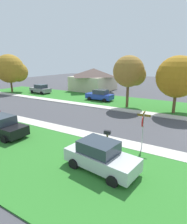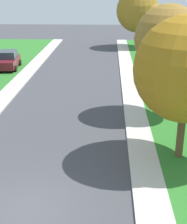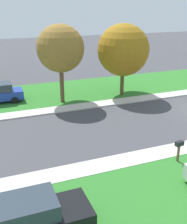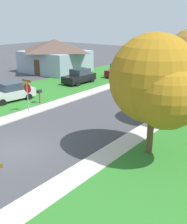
{
  "view_description": "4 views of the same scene",
  "coord_description": "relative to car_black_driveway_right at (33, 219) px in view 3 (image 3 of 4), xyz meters",
  "views": [
    {
      "loc": [
        -17.17,
        1.52,
        6.15
      ],
      "look_at": [
        -2.31,
        10.35,
        1.4
      ],
      "focal_mm": 30.08,
      "sensor_mm": 36.0,
      "label": 1
    },
    {
      "loc": [
        2.99,
        -10.32,
        7.9
      ],
      "look_at": [
        2.17,
        6.66,
        1.4
      ],
      "focal_mm": 54.19,
      "sensor_mm": 36.0,
      "label": 2
    },
    {
      "loc": [
        -16.91,
        16.5,
        8.3
      ],
      "look_at": [
        -0.2,
        9.91,
        1.4
      ],
      "focal_mm": 45.21,
      "sensor_mm": 36.0,
      "label": 3
    },
    {
      "loc": [
        12.53,
        -8.75,
        7.33
      ],
      "look_at": [
        1.9,
        5.0,
        1.4
      ],
      "focal_mm": 43.91,
      "sensor_mm": 36.0,
      "label": 4
    }
  ],
  "objects": [
    {
      "name": "sidewalk_east",
      "position": [
        13.06,
        -3.54,
        -0.82
      ],
      "size": [
        1.4,
        56.0,
        0.1
      ],
      "primitive_type": "cube",
      "color": "beige",
      "rests_on": "ground"
    },
    {
      "name": "mailbox",
      "position": [
        2.51,
        -8.45,
        0.14
      ],
      "size": [
        0.31,
        0.51,
        1.31
      ],
      "color": "brown",
      "rests_on": "ground"
    },
    {
      "name": "tree_across_right",
      "position": [
        15.03,
        -11.36,
        3.32
      ],
      "size": [
        5.13,
        4.77,
        6.74
      ],
      "color": "brown",
      "rests_on": "ground"
    },
    {
      "name": "car_black_driveway_right",
      "position": [
        0.0,
        0.0,
        0.0
      ],
      "size": [
        2.06,
        4.31,
        1.76
      ],
      "color": "black",
      "rests_on": "ground"
    },
    {
      "name": "sidewalk_west",
      "position": [
        3.66,
        -3.54,
        -0.82
      ],
      "size": [
        1.4,
        56.0,
        0.1
      ],
      "primitive_type": "cube",
      "color": "beige",
      "rests_on": "ground"
    },
    {
      "name": "lawn_east",
      "position": [
        17.76,
        -3.54,
        -0.83
      ],
      "size": [
        8.0,
        56.0,
        0.08
      ],
      "primitive_type": "cube",
      "color": "#2D7528",
      "rests_on": "ground"
    },
    {
      "name": "tree_sidewalk_near",
      "position": [
        15.05,
        -5.42,
        3.79
      ],
      "size": [
        4.35,
        4.05,
        6.83
      ],
      "color": "brown",
      "rests_on": "ground"
    }
  ]
}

